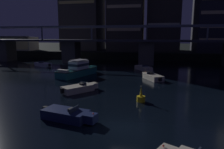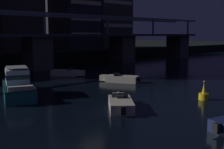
# 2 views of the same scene
# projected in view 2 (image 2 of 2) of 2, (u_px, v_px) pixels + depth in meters

# --- Properties ---
(river_bridge) EXTENTS (84.35, 6.40, 9.38)m
(river_bridge) POSITION_uv_depth(u_px,v_px,m) (37.00, 46.00, 48.18)
(river_bridge) COLOR #4C4944
(river_bridge) RESTS_ON ground
(tower_east_tall) EXTENTS (9.32, 12.93, 18.91)m
(tower_east_tall) POSITION_uv_depth(u_px,v_px,m) (71.00, 12.00, 71.80)
(tower_east_tall) COLOR #282833
(tower_east_tall) RESTS_ON far_riverbank
(cabin_cruiser_near_left) EXTENTS (5.23, 9.30, 2.79)m
(cabin_cruiser_near_left) POSITION_uv_depth(u_px,v_px,m) (18.00, 85.00, 28.11)
(cabin_cruiser_near_left) COLOR #196066
(cabin_cruiser_near_left) RESTS_ON ground
(speedboat_near_center) EXTENTS (4.08, 4.64, 1.16)m
(speedboat_near_center) POSITION_uv_depth(u_px,v_px,m) (120.00, 104.00, 23.14)
(speedboat_near_center) COLOR beige
(speedboat_near_center) RESTS_ON ground
(speedboat_near_right) EXTENTS (3.90, 4.74, 1.16)m
(speedboat_near_right) POSITION_uv_depth(u_px,v_px,m) (67.00, 73.00, 41.74)
(speedboat_near_right) COLOR beige
(speedboat_near_right) RESTS_ON ground
(speedboat_mid_right) EXTENTS (3.61, 4.86, 1.16)m
(speedboat_mid_right) POSITION_uv_depth(u_px,v_px,m) (120.00, 79.00, 36.13)
(speedboat_mid_right) COLOR beige
(speedboat_mid_right) RESTS_ON ground
(channel_buoy) EXTENTS (0.90, 0.90, 1.76)m
(channel_buoy) POSITION_uv_depth(u_px,v_px,m) (204.00, 95.00, 26.37)
(channel_buoy) COLOR yellow
(channel_buoy) RESTS_ON ground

